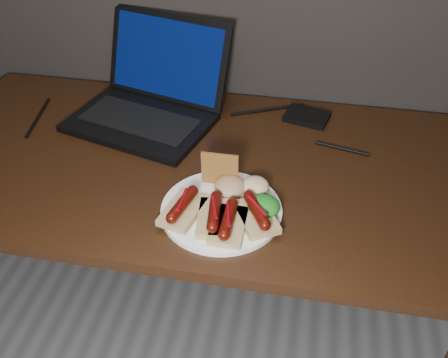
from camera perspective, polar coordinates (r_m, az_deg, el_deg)
desk at (r=1.30m, az=-3.30°, el=-1.06°), size 1.40×0.70×0.75m
laptop at (r=1.41m, az=-8.44°, el=9.13°), size 0.44×0.42×0.25m
hard_drive at (r=1.42m, az=9.44°, el=7.07°), size 0.13×0.11×0.02m
desk_cables at (r=1.37m, az=-3.01°, el=6.03°), size 0.93×0.35×0.01m
plate at (r=1.10m, az=-0.29°, el=-3.57°), size 0.28×0.28×0.01m
bread_sausage_left at (r=1.07m, az=-4.73°, el=-3.33°), size 0.10×0.13×0.04m
bread_sausage_center at (r=1.05m, az=-1.11°, el=-4.17°), size 0.08×0.12×0.04m
bread_sausage_right at (r=1.06m, az=3.72°, el=-4.00°), size 0.12×0.13×0.04m
bread_sausage_extra at (r=1.04m, az=0.49°, el=-5.02°), size 0.07×0.12×0.04m
crispbread at (r=1.13m, az=-0.48°, el=1.12°), size 0.08×0.01×0.08m
salad_greens at (r=1.07m, az=4.57°, el=-3.11°), size 0.07×0.07×0.04m
salsa_mound at (r=1.12m, az=0.70°, el=-0.83°), size 0.07×0.07×0.04m
coleslaw_mound at (r=1.12m, az=3.55°, el=-0.82°), size 0.06×0.06×0.04m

